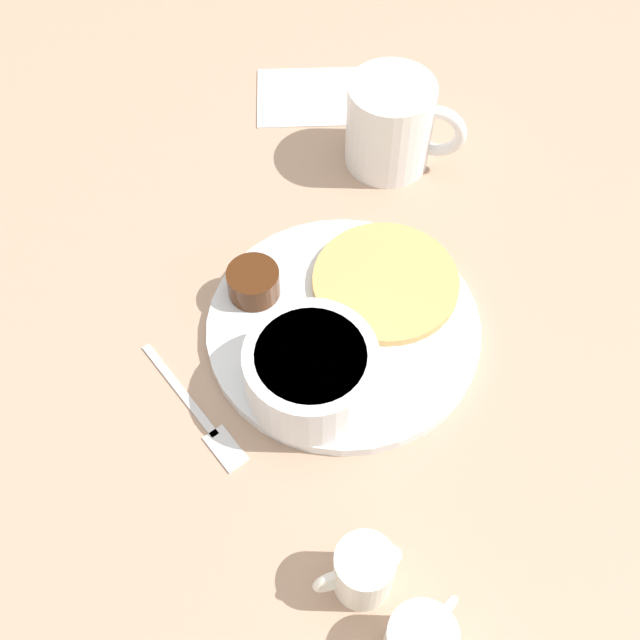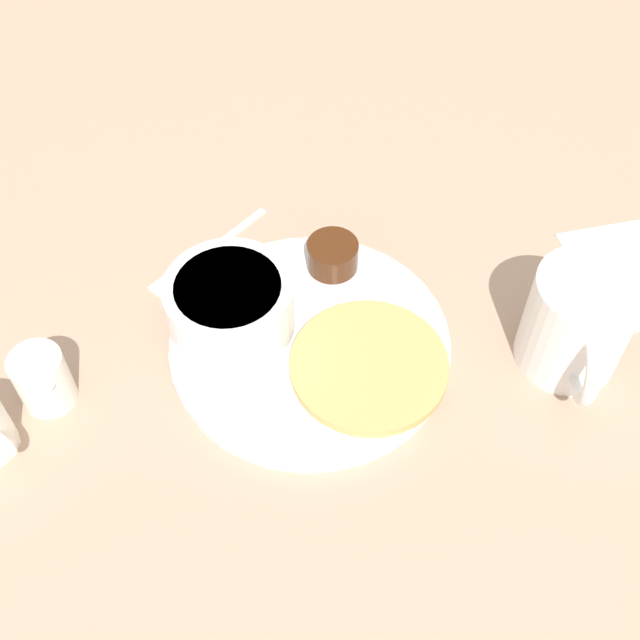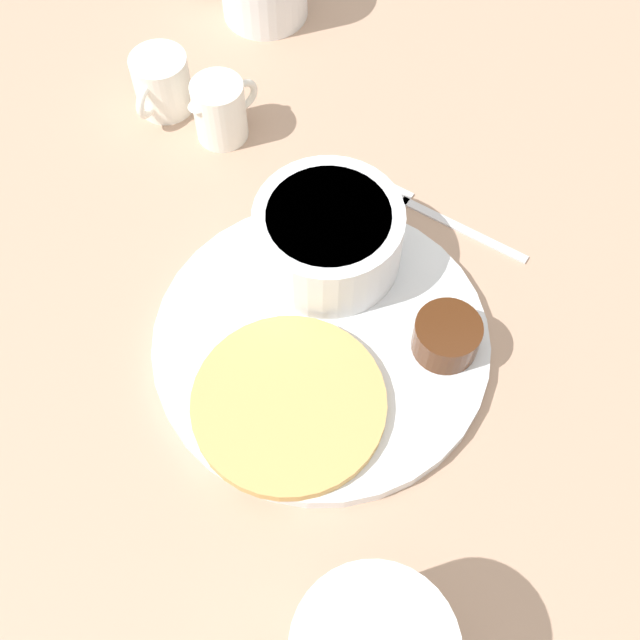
% 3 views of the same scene
% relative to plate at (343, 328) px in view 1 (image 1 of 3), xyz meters
% --- Properties ---
extents(ground_plane, '(4.00, 4.00, 0.00)m').
position_rel_plate_xyz_m(ground_plane, '(0.00, 0.00, -0.01)').
color(ground_plane, tan).
extents(plate, '(0.24, 0.24, 0.01)m').
position_rel_plate_xyz_m(plate, '(0.00, 0.00, 0.00)').
color(plate, white).
rests_on(plate, ground_plane).
extents(pancake_stack, '(0.13, 0.13, 0.01)m').
position_rel_plate_xyz_m(pancake_stack, '(0.03, 0.05, 0.01)').
color(pancake_stack, tan).
rests_on(pancake_stack, plate).
extents(bowl, '(0.11, 0.11, 0.05)m').
position_rel_plate_xyz_m(bowl, '(-0.01, -0.07, 0.03)').
color(bowl, white).
rests_on(bowl, plate).
extents(syrup_cup, '(0.05, 0.05, 0.03)m').
position_rel_plate_xyz_m(syrup_cup, '(-0.09, 0.02, 0.02)').
color(syrup_cup, '#47230F').
rests_on(syrup_cup, plate).
extents(butter_ramekin, '(0.04, 0.04, 0.04)m').
position_rel_plate_xyz_m(butter_ramekin, '(-0.03, -0.09, 0.02)').
color(butter_ramekin, white).
rests_on(butter_ramekin, plate).
extents(coffee_mug, '(0.12, 0.09, 0.10)m').
position_rel_plate_xyz_m(coffee_mug, '(0.00, 0.22, 0.04)').
color(coffee_mug, white).
rests_on(coffee_mug, ground_plane).
extents(creamer_pitcher_near, '(0.06, 0.04, 0.06)m').
position_rel_plate_xyz_m(creamer_pitcher_near, '(0.06, -0.22, 0.02)').
color(creamer_pitcher_near, white).
rests_on(creamer_pitcher_near, ground_plane).
extents(fork, '(0.12, 0.10, 0.00)m').
position_rel_plate_xyz_m(fork, '(-0.10, -0.11, -0.00)').
color(fork, silver).
rests_on(fork, ground_plane).
extents(napkin, '(0.15, 0.12, 0.00)m').
position_rel_plate_xyz_m(napkin, '(-0.09, 0.30, -0.00)').
color(napkin, white).
rests_on(napkin, ground_plane).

